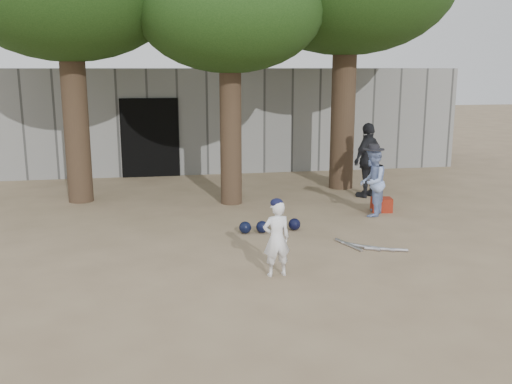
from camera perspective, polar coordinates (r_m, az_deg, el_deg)
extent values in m
plane|color=#937C5E|center=(8.96, -2.68, -7.45)|extent=(70.00, 70.00, 0.00)
imported|color=white|center=(8.41, 2.06, -4.69)|extent=(0.45, 0.32, 1.14)
imported|color=#8FA7DD|center=(12.02, 11.54, 0.98)|extent=(0.82, 0.87, 1.43)
imported|color=black|center=(13.76, 11.14, 3.14)|extent=(1.09, 0.95, 1.77)
cube|color=#A62616|center=(12.52, 12.44, -1.25)|extent=(0.47, 0.38, 0.30)
cube|color=gray|center=(16.47, -6.39, 6.96)|extent=(16.00, 0.35, 3.00)
cube|color=black|center=(16.28, -10.55, 5.34)|extent=(1.60, 0.08, 2.20)
cube|color=slate|center=(18.96, -6.91, 7.65)|extent=(16.00, 5.00, 3.00)
sphere|color=black|center=(10.64, -1.09, -3.57)|extent=(0.23, 0.23, 0.23)
sphere|color=black|center=(10.67, 0.62, -3.51)|extent=(0.23, 0.23, 0.23)
sphere|color=black|center=(10.78, 2.25, -3.36)|extent=(0.23, 0.23, 0.23)
sphere|color=black|center=(10.88, 3.87, -3.24)|extent=(0.23, 0.23, 0.23)
cylinder|color=#B7B6BD|center=(10.05, 9.24, -5.22)|extent=(0.28, 0.70, 0.06)
cylinder|color=#B7B6BD|center=(10.00, 10.44, -5.35)|extent=(0.54, 0.55, 0.06)
cylinder|color=#B7B6BD|center=(9.96, 11.66, -5.48)|extent=(0.63, 0.45, 0.06)
cylinder|color=#B7B6BD|center=(9.92, 12.88, -5.61)|extent=(0.70, 0.30, 0.06)
cylinder|color=brown|center=(13.48, -17.80, 10.58)|extent=(0.56, 0.56, 5.50)
cylinder|color=brown|center=(12.69, -2.58, 9.94)|extent=(0.48, 0.48, 5.00)
ellipsoid|color=#284C19|center=(12.73, -2.66, 17.61)|extent=(4.00, 4.00, 2.60)
cylinder|color=brown|center=(14.54, 8.81, 11.70)|extent=(0.60, 0.60, 5.80)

